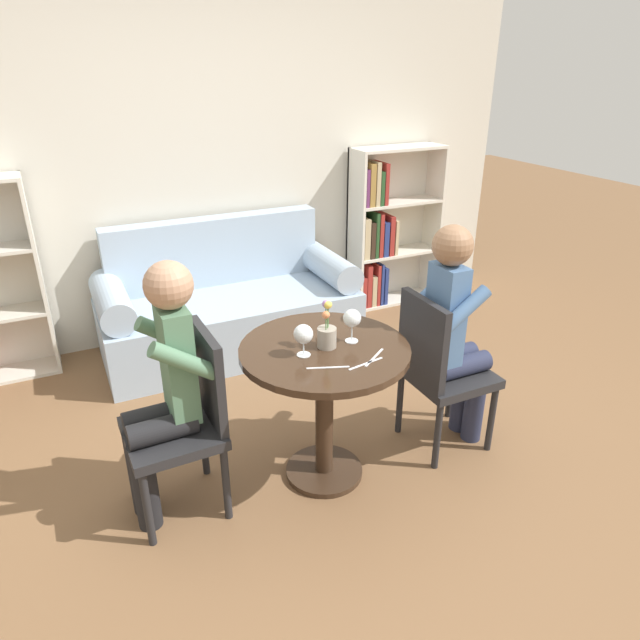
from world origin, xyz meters
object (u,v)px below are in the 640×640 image
chair_left (187,416)px  wine_glass_left (303,335)px  couch (228,308)px  wine_glass_right (352,319)px  chair_right (438,367)px  person_right (455,334)px  flower_vase (327,332)px  bookshelf_right (383,232)px  person_left (163,389)px

chair_left → wine_glass_left: bearing=76.2°
couch → wine_glass_right: couch is taller
wine_glass_right → wine_glass_left: bearing=-174.2°
wine_glass_right → chair_left: bearing=173.6°
chair_right → person_right: (0.09, -0.00, 0.18)m
couch → flower_vase: size_ratio=7.75×
chair_left → chair_right: (1.31, -0.12, 0.00)m
couch → flower_vase: (0.01, -1.61, 0.51)m
wine_glass_right → chair_right: bearing=-3.5°
chair_right → wine_glass_right: bearing=86.6°
bookshelf_right → chair_left: 2.78m
person_right → wine_glass_right: (-0.60, 0.03, 0.19)m
wine_glass_right → flower_vase: size_ratio=0.71×
bookshelf_right → chair_right: bearing=-113.0°
couch → wine_glass_left: 1.73m
person_right → wine_glass_right: bearing=87.1°
bookshelf_right → flower_vase: size_ratio=5.71×
person_left → couch: bearing=152.5°
wine_glass_left → person_right: bearing=-0.3°
couch → flower_vase: flower_vase is taller
bookshelf_right → person_right: size_ratio=1.06×
wine_glass_left → chair_right: bearing=-0.3°
chair_left → wine_glass_right: bearing=82.1°
chair_right → flower_vase: (-0.64, 0.03, 0.33)m
couch → chair_left: couch is taller
person_right → wine_glass_right: size_ratio=7.62×
person_left → wine_glass_right: bearing=82.9°
chair_left → flower_vase: (0.67, -0.09, 0.33)m
person_right → flower_vase: 0.75m
couch → chair_right: couch is taller
wine_glass_left → flower_vase: size_ratio=0.65×
person_left → person_right: person_right is taller
chair_left → chair_right: 1.32m
flower_vase → person_right: bearing=-2.5°
person_right → wine_glass_left: person_right is taller
bookshelf_right → chair_left: bearing=-139.9°
person_right → flower_vase: size_ratio=5.40×
chair_left → person_right: (1.40, -0.12, 0.18)m
couch → person_right: person_right is taller
bookshelf_right → wine_glass_right: size_ratio=8.05×
bookshelf_right → person_right: (-0.72, -1.91, 0.04)m
person_left → flower_vase: (0.75, -0.08, 0.16)m
wine_glass_right → flower_vase: (-0.13, 0.00, -0.04)m
person_left → wine_glass_right: size_ratio=7.50×
chair_left → chair_right: size_ratio=1.00×
chair_right → person_left: (-1.40, 0.12, 0.17)m
person_left → person_right: size_ratio=0.98×
chair_left → flower_vase: 0.75m
chair_right → flower_vase: bearing=87.2°
couch → bookshelf_right: bookshelf_right is taller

